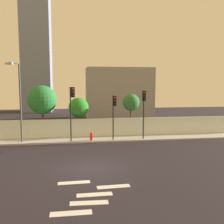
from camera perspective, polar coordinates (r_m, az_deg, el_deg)
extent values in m
plane|color=black|center=(17.20, -4.86, -12.38)|extent=(80.00, 80.00, 0.00)
cube|color=#ACACAC|center=(25.08, -5.90, -6.19)|extent=(36.00, 2.40, 0.15)
cube|color=silver|center=(26.15, -6.03, -3.49)|extent=(36.00, 0.18, 1.80)
cube|color=silver|center=(11.84, -9.18, -21.53)|extent=(1.80, 0.44, 0.01)
cube|color=silver|center=(12.60, -5.17, -19.65)|extent=(1.82, 0.52, 0.01)
cube|color=silver|center=(13.39, -3.94, -18.01)|extent=(1.80, 0.46, 0.01)
cube|color=silver|center=(14.27, 0.34, -16.39)|extent=(1.82, 0.51, 0.01)
cube|color=silver|center=(14.93, -8.53, -15.41)|extent=(1.81, 0.49, 0.01)
cylinder|color=black|center=(23.99, -9.27, -0.48)|extent=(0.12, 0.12, 5.08)
cylinder|color=black|center=(23.23, -9.12, 5.33)|extent=(0.31, 1.20, 0.08)
cube|color=black|center=(22.64, -8.83, 4.42)|extent=(0.37, 0.26, 0.90)
sphere|color=red|center=(22.52, -8.79, 5.10)|extent=(0.18, 0.18, 0.18)
sphere|color=#33260A|center=(22.53, -8.78, 4.39)|extent=(0.18, 0.18, 0.18)
sphere|color=black|center=(22.54, -8.76, 3.68)|extent=(0.18, 0.18, 0.18)
cylinder|color=black|center=(24.28, 0.26, -1.28)|extent=(0.12, 0.12, 4.26)
cylinder|color=black|center=(23.56, 0.41, 3.44)|extent=(0.12, 1.08, 0.08)
cube|color=black|center=(23.05, 0.56, 2.50)|extent=(0.35, 0.21, 0.90)
sphere|color=red|center=(22.91, 0.59, 3.16)|extent=(0.18, 0.18, 0.18)
sphere|color=#33260A|center=(22.93, 0.59, 2.46)|extent=(0.18, 0.18, 0.18)
sphere|color=black|center=(22.95, 0.59, 1.76)|extent=(0.18, 0.18, 0.18)
cylinder|color=black|center=(24.85, 7.08, -0.62)|extent=(0.12, 0.12, 4.72)
cylinder|color=black|center=(23.97, 7.20, 4.54)|extent=(0.42, 1.41, 0.08)
cube|color=black|center=(23.27, 7.23, 3.62)|extent=(0.38, 0.27, 0.90)
sphere|color=red|center=(23.13, 7.24, 4.27)|extent=(0.18, 0.18, 0.18)
sphere|color=#33260A|center=(23.15, 7.23, 3.58)|extent=(0.18, 0.18, 0.18)
sphere|color=black|center=(23.16, 7.23, 2.89)|extent=(0.18, 0.18, 0.18)
cylinder|color=#4C4C51|center=(24.61, -19.87, 1.87)|extent=(0.16, 0.16, 7.19)
cylinder|color=#4C4C51|center=(23.85, -21.13, 10.21)|extent=(0.53, 1.68, 0.10)
cube|color=beige|center=(23.09, -22.12, 10.06)|extent=(0.64, 0.38, 0.16)
cylinder|color=red|center=(24.38, -4.66, -5.66)|extent=(0.24, 0.24, 0.58)
sphere|color=red|center=(24.31, -4.67, -4.90)|extent=(0.26, 0.26, 0.26)
cylinder|color=red|center=(24.36, -5.06, -5.60)|extent=(0.10, 0.09, 0.09)
cylinder|color=red|center=(24.38, -4.26, -5.59)|extent=(0.10, 0.09, 0.09)
cylinder|color=brown|center=(27.25, -15.27, -2.25)|extent=(0.22, 0.22, 3.07)
sphere|color=#267B37|center=(27.00, -15.42, 2.67)|extent=(2.96, 2.96, 2.96)
cylinder|color=brown|center=(27.07, -7.47, -2.80)|extent=(0.24, 0.24, 2.44)
sphere|color=#2A8626|center=(26.84, -7.52, 0.99)|extent=(2.10, 2.10, 2.10)
cylinder|color=brown|center=(27.65, 4.26, -1.98)|extent=(0.22, 0.22, 3.01)
sphere|color=#2E6E35|center=(27.42, 4.30, 2.18)|extent=(1.84, 1.84, 1.84)
cube|color=gray|center=(40.33, 1.49, 4.20)|extent=(10.17, 6.00, 7.94)
cube|color=#7384A2|center=(52.83, -16.64, 14.29)|extent=(5.43, 5.00, 26.01)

